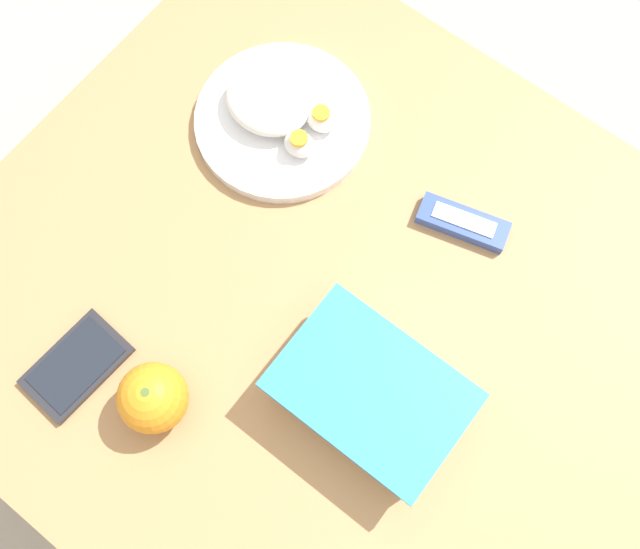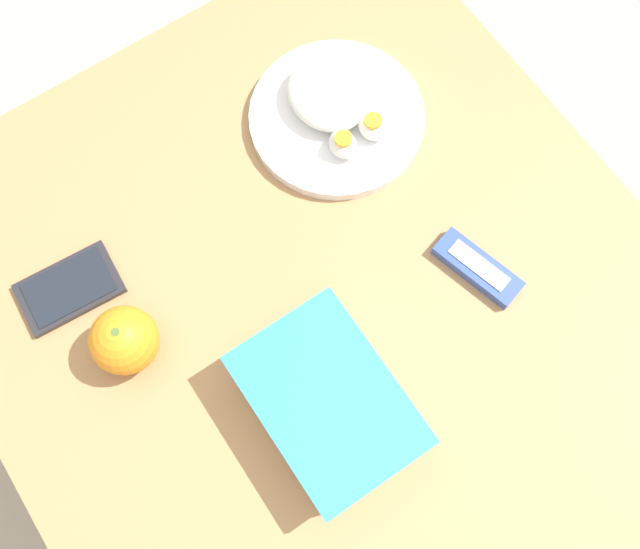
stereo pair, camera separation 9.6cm
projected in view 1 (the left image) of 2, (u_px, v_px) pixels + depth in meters
The scene contains 7 objects.
ground_plane at pixel (327, 391), 1.65m from camera, with size 10.00×10.00×0.00m, color #B2A899.
table at pixel (330, 324), 1.09m from camera, with size 0.98×0.88×0.71m.
food_container at pixel (370, 396), 0.91m from camera, with size 0.22×0.16×0.07m.
orange_fruit at pixel (153, 398), 0.90m from camera, with size 0.09×0.09×0.09m.
rice_plate at pixel (280, 115), 1.04m from camera, with size 0.25×0.25×0.06m.
candy_bar at pixel (463, 223), 1.00m from camera, with size 0.13×0.07×0.02m.
cell_phone at pixel (77, 365), 0.95m from camera, with size 0.09×0.13×0.01m.
Camera 1 is at (-0.16, 0.23, 1.65)m, focal length 42.00 mm.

